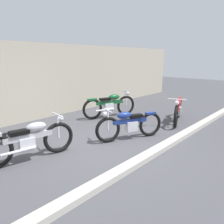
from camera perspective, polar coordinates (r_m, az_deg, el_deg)
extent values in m
plane|color=#47474C|center=(5.76, -1.40, -8.40)|extent=(40.00, 40.00, 0.00)
cube|color=#B2A893|center=(8.32, -20.25, 7.28)|extent=(18.00, 0.30, 2.70)
cube|color=#B7B2A8|center=(5.04, 9.00, -11.20)|extent=(18.00, 0.24, 0.12)
sphere|color=black|center=(6.41, -25.67, -6.09)|extent=(0.29, 0.29, 0.29)
torus|color=black|center=(5.78, -1.07, -4.62)|extent=(0.66, 0.38, 0.70)
torus|color=black|center=(6.34, 9.83, -3.15)|extent=(0.66, 0.38, 0.70)
cube|color=silver|center=(6.05, 5.04, -3.64)|extent=(0.36, 0.30, 0.27)
cube|color=navy|center=(5.98, 4.67, -2.30)|extent=(0.92, 0.51, 0.11)
ellipsoid|color=navy|center=(5.87, 3.21, -0.87)|extent=(0.46, 0.35, 0.19)
cube|color=black|center=(6.03, 6.14, -0.99)|extent=(0.42, 0.32, 0.08)
cube|color=navy|center=(6.26, 9.95, -0.31)|extent=(0.32, 0.23, 0.06)
cylinder|color=silver|center=(5.70, -1.08, -2.12)|extent=(0.05, 0.05, 0.52)
cylinder|color=silver|center=(5.64, -1.09, 0.44)|extent=(0.27, 0.51, 0.03)
sphere|color=silver|center=(5.63, -1.81, -0.57)|extent=(0.13, 0.13, 0.13)
cylinder|color=silver|center=(6.25, 6.10, -3.72)|extent=(0.63, 0.34, 0.06)
torus|color=black|center=(5.33, -13.65, -6.44)|extent=(0.74, 0.22, 0.73)
cube|color=silver|center=(5.10, -21.17, -7.71)|extent=(0.35, 0.25, 0.28)
cube|color=#ADADB2|center=(5.06, -20.78, -5.91)|extent=(1.03, 0.28, 0.12)
ellipsoid|color=#ADADB2|center=(5.05, -19.01, -3.63)|extent=(0.47, 0.28, 0.20)
cube|color=black|center=(4.98, -22.89, -4.85)|extent=(0.43, 0.25, 0.08)
cylinder|color=silver|center=(5.25, -13.82, -3.61)|extent=(0.06, 0.06, 0.55)
cylinder|color=silver|center=(5.17, -14.00, -0.70)|extent=(0.14, 0.58, 0.04)
sphere|color=silver|center=(5.23, -13.13, -1.63)|extent=(0.14, 0.14, 0.14)
cylinder|color=silver|center=(4.97, -22.92, -9.31)|extent=(0.70, 0.19, 0.06)
torus|color=black|center=(8.60, 3.58, 1.72)|extent=(0.74, 0.35, 0.76)
torus|color=black|center=(7.98, -5.08, 0.74)|extent=(0.74, 0.35, 0.76)
cube|color=silver|center=(8.24, -0.91, 1.36)|extent=(0.38, 0.31, 0.29)
cube|color=#145128|center=(8.22, -0.59, 2.52)|extent=(1.04, 0.47, 0.12)
ellipsoid|color=#145128|center=(8.28, 0.56, 3.91)|extent=(0.50, 0.35, 0.21)
cube|color=black|center=(8.12, -1.77, 3.34)|extent=(0.45, 0.32, 0.08)
cube|color=#145128|center=(7.90, -5.13, 3.23)|extent=(0.36, 0.23, 0.06)
cylinder|color=silver|center=(8.54, 3.61, 3.59)|extent=(0.06, 0.06, 0.57)
cylinder|color=silver|center=(8.50, 3.64, 5.49)|extent=(0.25, 0.58, 0.04)
sphere|color=silver|center=(8.55, 4.10, 4.84)|extent=(0.15, 0.15, 0.15)
cylinder|color=silver|center=(8.05, -1.83, 0.53)|extent=(0.70, 0.31, 0.06)
torus|color=black|center=(7.30, 16.21, -1.10)|extent=(0.72, 0.35, 0.73)
torus|color=black|center=(8.62, 16.98, 1.08)|extent=(0.72, 0.35, 0.73)
cube|color=silver|center=(8.00, 16.66, 0.30)|extent=(0.37, 0.30, 0.28)
cube|color=#B21919|center=(7.92, 16.72, 1.35)|extent=(1.00, 0.47, 0.12)
ellipsoid|color=#B21919|center=(7.71, 16.70, 2.39)|extent=(0.48, 0.35, 0.20)
cube|color=black|center=(8.07, 16.88, 2.51)|extent=(0.44, 0.31, 0.08)
cube|color=#B21919|center=(8.55, 17.14, 3.31)|extent=(0.34, 0.23, 0.06)
cylinder|color=silver|center=(7.24, 16.35, 1.01)|extent=(0.06, 0.06, 0.55)
cylinder|color=silver|center=(7.18, 16.50, 3.16)|extent=(0.24, 0.56, 0.04)
sphere|color=silver|center=(7.12, 16.39, 2.26)|extent=(0.14, 0.14, 0.14)
cylinder|color=silver|center=(8.22, 15.91, 0.20)|extent=(0.68, 0.31, 0.06)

